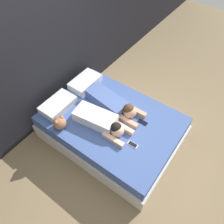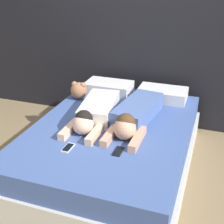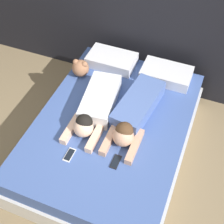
# 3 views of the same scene
# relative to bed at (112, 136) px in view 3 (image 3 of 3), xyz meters

# --- Properties ---
(ground_plane) EXTENTS (12.00, 12.00, 0.00)m
(ground_plane) POSITION_rel_bed_xyz_m (0.00, 0.00, -0.25)
(ground_plane) COLOR #7F6B4C
(bed) EXTENTS (1.58, 2.17, 0.51)m
(bed) POSITION_rel_bed_xyz_m (0.00, 0.00, 0.00)
(bed) COLOR beige
(bed) RESTS_ON ground_plane
(pillow_head_left) EXTENTS (0.57, 0.35, 0.13)m
(pillow_head_left) POSITION_rel_bed_xyz_m (-0.34, 0.85, 0.32)
(pillow_head_left) COLOR silver
(pillow_head_left) RESTS_ON bed
(pillow_head_right) EXTENTS (0.57, 0.35, 0.13)m
(pillow_head_right) POSITION_rel_bed_xyz_m (0.34, 0.85, 0.32)
(pillow_head_right) COLOR silver
(pillow_head_right) RESTS_ON bed
(person_left) EXTENTS (0.41, 0.97, 0.23)m
(person_left) POSITION_rel_bed_xyz_m (-0.20, 0.04, 0.35)
(person_left) COLOR silver
(person_left) RESTS_ON bed
(person_right) EXTENTS (0.40, 1.07, 0.24)m
(person_right) POSITION_rel_bed_xyz_m (0.20, 0.11, 0.35)
(person_right) COLOR #4C66A5
(person_right) RESTS_ON bed
(cell_phone_left) EXTENTS (0.07, 0.16, 0.01)m
(cell_phone_left) POSITION_rel_bed_xyz_m (-0.22, -0.54, 0.26)
(cell_phone_left) COLOR silver
(cell_phone_left) RESTS_ON bed
(cell_phone_right) EXTENTS (0.07, 0.16, 0.01)m
(cell_phone_right) POSITION_rel_bed_xyz_m (0.21, -0.44, 0.26)
(cell_phone_right) COLOR black
(cell_phone_right) RESTS_ON bed
(plush_toy) EXTENTS (0.20, 0.20, 0.21)m
(plush_toy) POSITION_rel_bed_xyz_m (-0.61, 0.54, 0.36)
(plush_toy) COLOR #996647
(plush_toy) RESTS_ON bed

